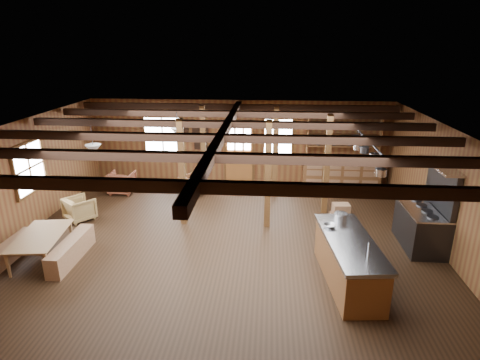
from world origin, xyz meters
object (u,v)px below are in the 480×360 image
object	(u,v)px
kitchen_island	(348,261)
armchair_c	(80,209)
commercial_range	(424,221)
dining_table	(44,247)
armchair_a	(122,182)
armchair_b	(193,185)

from	to	relation	value
kitchen_island	armchair_c	world-z (taller)	kitchen_island
commercial_range	dining_table	size ratio (longest dim) A/B	1.23
dining_table	armchair_c	bearing A→B (deg)	-3.36
armchair_a	armchair_c	bearing A→B (deg)	80.19
dining_table	kitchen_island	bearing A→B (deg)	-101.20
commercial_range	armchair_a	distance (m)	8.80
commercial_range	armchair_c	bearing A→B (deg)	174.46
armchair_b	armchair_c	bearing A→B (deg)	71.11
kitchen_island	armchair_c	xyz separation A→B (m)	(-6.69, 2.51, -0.16)
commercial_range	dining_table	xyz separation A→B (m)	(-8.55, -1.25, -0.36)
armchair_a	commercial_range	bearing A→B (deg)	161.66
kitchen_island	armchair_c	distance (m)	7.14
dining_table	armchair_a	bearing A→B (deg)	-11.06
dining_table	commercial_range	bearing A→B (deg)	-89.26
kitchen_island	armchair_b	bearing A→B (deg)	124.77
armchair_b	armchair_a	bearing A→B (deg)	33.06
armchair_c	dining_table	bearing A→B (deg)	133.24
dining_table	armchair_a	distance (m)	4.20
kitchen_island	dining_table	world-z (taller)	kitchen_island
armchair_a	armchair_b	world-z (taller)	armchair_a
dining_table	armchair_b	xyz separation A→B (m)	(2.56, 4.17, 0.03)
kitchen_island	armchair_c	size ratio (longest dim) A/B	3.70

